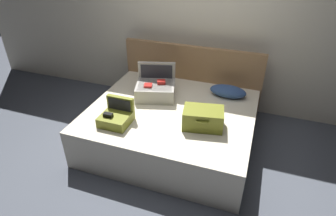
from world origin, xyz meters
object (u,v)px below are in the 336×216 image
(hard_case_large, at_px, (156,88))
(hard_case_medium, at_px, (203,118))
(pillow_near_headboard, at_px, (228,91))
(hard_case_small, at_px, (116,117))
(bed, at_px, (171,126))

(hard_case_large, distance_m, hard_case_medium, 0.92)
(hard_case_medium, height_order, pillow_near_headboard, hard_case_medium)
(hard_case_medium, xyz_separation_m, hard_case_small, (-0.98, -0.27, -0.03))
(bed, height_order, hard_case_medium, hard_case_medium)
(bed, bearing_deg, hard_case_small, -136.26)
(pillow_near_headboard, bearing_deg, hard_case_small, -136.36)
(hard_case_small, relative_size, pillow_near_headboard, 0.68)
(pillow_near_headboard, bearing_deg, hard_case_large, -160.62)
(hard_case_large, bearing_deg, hard_case_small, -120.86)
(hard_case_small, bearing_deg, pillow_near_headboard, 43.64)
(bed, relative_size, hard_case_medium, 4.12)
(bed, xyz_separation_m, hard_case_large, (-0.32, 0.26, 0.39))
(hard_case_large, xyz_separation_m, pillow_near_headboard, (0.94, 0.33, -0.05))
(hard_case_medium, height_order, hard_case_small, hard_case_small)
(hard_case_large, distance_m, pillow_near_headboard, 1.00)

